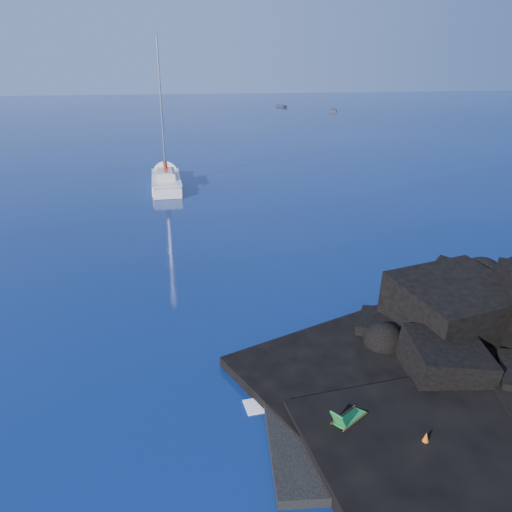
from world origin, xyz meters
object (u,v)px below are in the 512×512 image
Objects in this scene: sailboat at (167,186)px; distant_boat_b at (333,112)px; sunbather at (445,432)px; marker_cone at (425,440)px; distant_boat_a at (281,107)px; deck_chair at (350,414)px.

sailboat is 3.09× the size of distant_boat_b.
distant_boat_b is at bearing 78.23° from sunbather.
sailboat reaches higher than marker_cone.
sailboat is 3.50× the size of distant_boat_a.
distant_boat_b is (34.82, 116.91, -0.52)m from sunbather.
sunbather is 0.41× the size of distant_boat_a.
distant_boat_b is at bearing 73.05° from marker_cone.
distant_boat_b is at bearing 59.36° from sailboat.
sailboat is 39.64m from deck_chair.
distant_boat_a is 0.88× the size of distant_boat_b.
marker_cone is at bearing -152.75° from sunbather.
deck_chair reaches higher than distant_boat_b.
deck_chair is 2.35× the size of marker_cone.
sailboat reaches higher than distant_boat_b.
distant_boat_b is at bearing 38.27° from deck_chair.
distant_boat_a is at bearing 140.69° from distant_boat_b.
deck_chair is 0.84× the size of sunbather.
marker_cone is 0.15× the size of distant_boat_a.
marker_cone is (8.04, -40.67, 0.66)m from sailboat.
sunbather reaches higher than distant_boat_b.
distant_boat_a is (33.77, 93.84, 0.00)m from sailboat.
marker_cone reaches higher than distant_boat_a.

